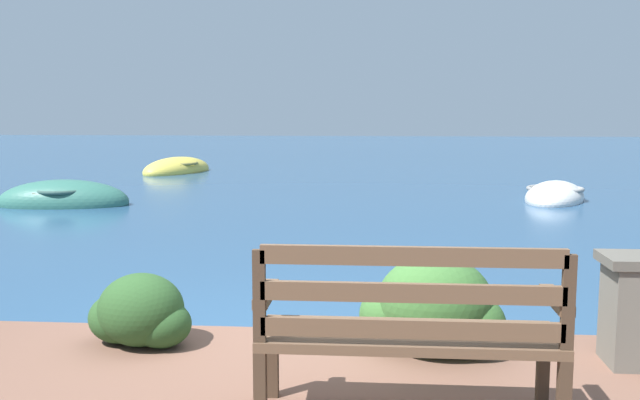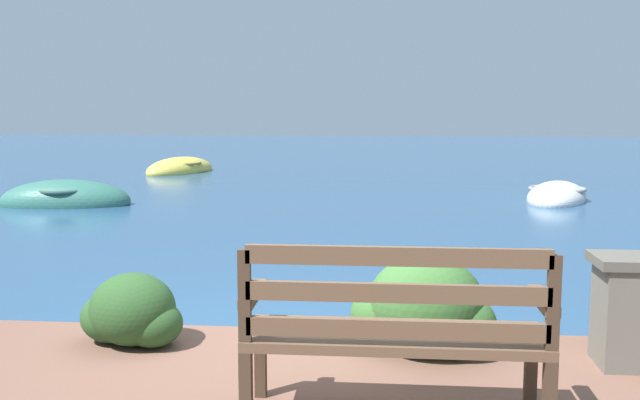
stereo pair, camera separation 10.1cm
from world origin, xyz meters
name	(u,v)px [view 1 (the left image)]	position (x,y,z in m)	size (l,w,h in m)	color
ground_plane	(302,358)	(0.00, 0.00, 0.00)	(80.00, 80.00, 0.00)	navy
park_bench	(409,328)	(0.69, -1.48, 0.70)	(1.51, 0.48, 0.93)	#433123
hedge_clump_left	(140,314)	(-1.03, -0.44, 0.43)	(0.71, 0.51, 0.48)	#284C23
hedge_clump_centre	(432,310)	(0.89, -0.42, 0.49)	(0.93, 0.67, 0.63)	#38662D
rowboat_nearest	(64,202)	(-5.17, 7.60, 0.07)	(2.49, 1.35, 0.84)	#336B5B
rowboat_mid	(555,198)	(3.97, 9.03, 0.06)	(1.81, 2.44, 0.66)	silver
rowboat_far	(177,170)	(-4.95, 14.33, 0.07)	(2.01, 2.80, 0.75)	#DBC64C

